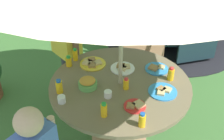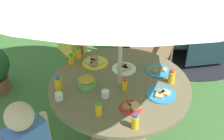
{
  "view_description": "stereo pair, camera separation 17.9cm",
  "coord_description": "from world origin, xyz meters",
  "px_view_note": "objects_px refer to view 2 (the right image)",
  "views": [
    {
      "loc": [
        -0.33,
        -2.0,
        2.27
      ],
      "look_at": [
        -0.07,
        0.07,
        0.83
      ],
      "focal_mm": 44.95,
      "sensor_mm": 36.0,
      "label": 1
    },
    {
      "loc": [
        -0.15,
        -2.02,
        2.27
      ],
      "look_at": [
        -0.07,
        0.07,
        0.83
      ],
      "focal_mm": 44.95,
      "sensor_mm": 36.0,
      "label": 2
    }
  ],
  "objects_px": {
    "juice_bottle_center_back": "(172,77)",
    "cup_far": "(59,97)",
    "juice_bottle_far_right": "(99,109)",
    "plate_front_edge": "(124,68)",
    "child_in_yellow_shirt": "(71,32)",
    "plate_mid_right": "(161,94)",
    "dome_tent": "(189,5)",
    "juice_bottle_back_edge": "(78,53)",
    "juice_bottle_spot_a": "(125,85)",
    "plate_mid_left": "(131,107)",
    "wooden_chair": "(154,35)",
    "snack_bowl": "(87,82)",
    "juice_bottle_near_left": "(58,84)",
    "juice_bottle_spot_b": "(71,59)",
    "garden_table": "(119,96)",
    "cup_near": "(105,94)",
    "juice_bottle_near_right": "(135,122)",
    "plate_center_front": "(158,71)",
    "plate_far_left": "(95,62)"
  },
  "relations": [
    {
      "from": "juice_bottle_back_edge",
      "to": "juice_bottle_spot_a",
      "type": "height_order",
      "value": "juice_bottle_back_edge"
    },
    {
      "from": "plate_mid_left",
      "to": "juice_bottle_spot_a",
      "type": "relative_size",
      "value": 1.62
    },
    {
      "from": "dome_tent",
      "to": "plate_front_edge",
      "type": "height_order",
      "value": "dome_tent"
    },
    {
      "from": "snack_bowl",
      "to": "juice_bottle_spot_a",
      "type": "bearing_deg",
      "value": -11.4
    },
    {
      "from": "plate_mid_right",
      "to": "juice_bottle_near_left",
      "type": "height_order",
      "value": "juice_bottle_near_left"
    },
    {
      "from": "plate_center_front",
      "to": "juice_bottle_spot_a",
      "type": "relative_size",
      "value": 2.03
    },
    {
      "from": "plate_mid_right",
      "to": "juice_bottle_spot_a",
      "type": "distance_m",
      "value": 0.32
    },
    {
      "from": "garden_table",
      "to": "plate_front_edge",
      "type": "xyz_separation_m",
      "value": [
        0.06,
        0.22,
        0.16
      ]
    },
    {
      "from": "plate_front_edge",
      "to": "juice_bottle_spot_a",
      "type": "xyz_separation_m",
      "value": [
        -0.02,
        -0.31,
        0.04
      ]
    },
    {
      "from": "juice_bottle_center_back",
      "to": "cup_near",
      "type": "bearing_deg",
      "value": -163.76
    },
    {
      "from": "child_in_yellow_shirt",
      "to": "cup_far",
      "type": "distance_m",
      "value": 0.97
    },
    {
      "from": "plate_mid_right",
      "to": "wooden_chair",
      "type": "bearing_deg",
      "value": 82.2
    },
    {
      "from": "juice_bottle_spot_b",
      "to": "dome_tent",
      "type": "bearing_deg",
      "value": 45.46
    },
    {
      "from": "juice_bottle_far_right",
      "to": "plate_front_edge",
      "type": "bearing_deg",
      "value": 68.35
    },
    {
      "from": "wooden_chair",
      "to": "child_in_yellow_shirt",
      "type": "height_order",
      "value": "child_in_yellow_shirt"
    },
    {
      "from": "snack_bowl",
      "to": "cup_far",
      "type": "distance_m",
      "value": 0.29
    },
    {
      "from": "juice_bottle_center_back",
      "to": "cup_far",
      "type": "bearing_deg",
      "value": -168.82
    },
    {
      "from": "child_in_yellow_shirt",
      "to": "plate_mid_right",
      "type": "bearing_deg",
      "value": 8.86
    },
    {
      "from": "plate_front_edge",
      "to": "juice_bottle_near_right",
      "type": "relative_size",
      "value": 1.86
    },
    {
      "from": "garden_table",
      "to": "juice_bottle_center_back",
      "type": "bearing_deg",
      "value": -0.88
    },
    {
      "from": "plate_mid_right",
      "to": "juice_bottle_back_edge",
      "type": "xyz_separation_m",
      "value": [
        -0.74,
        0.62,
        0.05
      ]
    },
    {
      "from": "juice_bottle_near_left",
      "to": "cup_near",
      "type": "relative_size",
      "value": 1.96
    },
    {
      "from": "dome_tent",
      "to": "child_in_yellow_shirt",
      "type": "height_order",
      "value": "child_in_yellow_shirt"
    },
    {
      "from": "child_in_yellow_shirt",
      "to": "juice_bottle_spot_a",
      "type": "height_order",
      "value": "child_in_yellow_shirt"
    },
    {
      "from": "juice_bottle_back_edge",
      "to": "cup_near",
      "type": "relative_size",
      "value": 1.96
    },
    {
      "from": "juice_bottle_spot_b",
      "to": "child_in_yellow_shirt",
      "type": "bearing_deg",
      "value": 94.13
    },
    {
      "from": "child_in_yellow_shirt",
      "to": "plate_center_front",
      "type": "height_order",
      "value": "child_in_yellow_shirt"
    },
    {
      "from": "plate_mid_left",
      "to": "juice_bottle_spot_a",
      "type": "height_order",
      "value": "juice_bottle_spot_a"
    },
    {
      "from": "dome_tent",
      "to": "plate_far_left",
      "type": "height_order",
      "value": "dome_tent"
    },
    {
      "from": "plate_front_edge",
      "to": "plate_center_front",
      "type": "height_order",
      "value": "same"
    },
    {
      "from": "child_in_yellow_shirt",
      "to": "juice_bottle_near_right",
      "type": "relative_size",
      "value": 10.74
    },
    {
      "from": "plate_far_left",
      "to": "juice_bottle_back_edge",
      "type": "relative_size",
      "value": 1.96
    },
    {
      "from": "dome_tent",
      "to": "cup_far",
      "type": "xyz_separation_m",
      "value": [
        -1.72,
        -2.23,
        0.1
      ]
    },
    {
      "from": "dome_tent",
      "to": "cup_far",
      "type": "height_order",
      "value": "dome_tent"
    },
    {
      "from": "juice_bottle_near_right",
      "to": "juice_bottle_spot_b",
      "type": "bearing_deg",
      "value": 121.23
    },
    {
      "from": "child_in_yellow_shirt",
      "to": "plate_mid_right",
      "type": "relative_size",
      "value": 5.39
    },
    {
      "from": "dome_tent",
      "to": "juice_bottle_back_edge",
      "type": "relative_size",
      "value": 18.82
    },
    {
      "from": "cup_far",
      "to": "snack_bowl",
      "type": "bearing_deg",
      "value": 38.54
    },
    {
      "from": "dome_tent",
      "to": "juice_bottle_spot_a",
      "type": "relative_size",
      "value": 22.06
    },
    {
      "from": "wooden_chair",
      "to": "plate_center_front",
      "type": "xyz_separation_m",
      "value": [
        -0.16,
        -1.08,
        0.18
      ]
    },
    {
      "from": "juice_bottle_near_left",
      "to": "child_in_yellow_shirt",
      "type": "bearing_deg",
      "value": 86.48
    },
    {
      "from": "wooden_chair",
      "to": "juice_bottle_center_back",
      "type": "bearing_deg",
      "value": -69.97
    },
    {
      "from": "juice_bottle_near_left",
      "to": "juice_bottle_far_right",
      "type": "xyz_separation_m",
      "value": [
        0.35,
        -0.34,
        -0.0
      ]
    },
    {
      "from": "plate_center_front",
      "to": "juice_bottle_center_back",
      "type": "bearing_deg",
      "value": -64.94
    },
    {
      "from": "plate_center_front",
      "to": "plate_far_left",
      "type": "height_order",
      "value": "same"
    },
    {
      "from": "plate_front_edge",
      "to": "cup_far",
      "type": "bearing_deg",
      "value": -143.85
    },
    {
      "from": "plate_mid_right",
      "to": "juice_bottle_spot_b",
      "type": "distance_m",
      "value": 0.96
    },
    {
      "from": "plate_mid_left",
      "to": "juice_bottle_near_right",
      "type": "bearing_deg",
      "value": -87.78
    },
    {
      "from": "plate_center_front",
      "to": "juice_bottle_back_edge",
      "type": "relative_size",
      "value": 1.73
    },
    {
      "from": "juice_bottle_near_right",
      "to": "juice_bottle_far_right",
      "type": "xyz_separation_m",
      "value": [
        -0.27,
        0.14,
        0.0
      ]
    }
  ]
}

